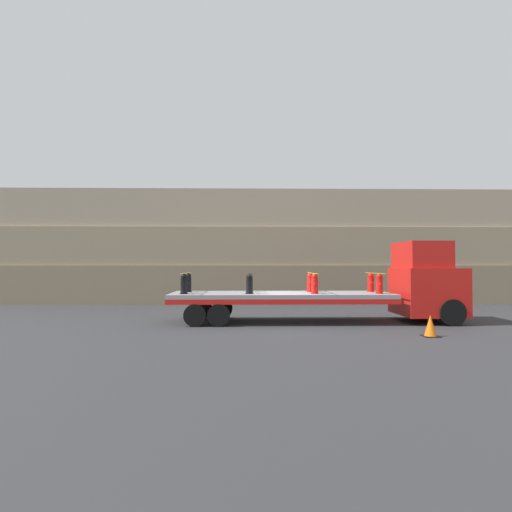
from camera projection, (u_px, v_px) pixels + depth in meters
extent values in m
plane|color=#2D2D30|center=(281.00, 322.00, 16.43)|extent=(120.00, 120.00, 0.00)
cube|color=#84755B|center=(270.00, 284.00, 25.10)|extent=(60.00, 3.00, 2.32)
cube|color=gray|center=(270.00, 247.00, 25.30)|extent=(60.00, 3.00, 2.32)
cube|color=tan|center=(269.00, 211.00, 25.50)|extent=(60.00, 3.00, 2.32)
cube|color=red|center=(427.00, 291.00, 16.57)|extent=(2.39, 2.54, 1.94)
cube|color=red|center=(421.00, 255.00, 16.60)|extent=(1.68, 2.33, 1.08)
cube|color=black|center=(442.00, 282.00, 16.60)|extent=(0.96, 2.23, 1.08)
cylinder|color=black|center=(452.00, 313.00, 15.36)|extent=(1.03, 0.28, 1.03)
cylinder|color=black|center=(424.00, 306.00, 17.77)|extent=(1.03, 0.28, 1.03)
cube|color=gray|center=(281.00, 295.00, 16.45)|extent=(9.02, 2.54, 0.16)
cube|color=red|center=(284.00, 302.00, 15.22)|extent=(9.02, 0.08, 0.20)
cube|color=red|center=(279.00, 297.00, 17.68)|extent=(9.02, 0.08, 0.20)
cylinder|color=black|center=(219.00, 315.00, 15.22)|extent=(0.86, 0.30, 0.86)
cylinder|color=black|center=(223.00, 308.00, 17.56)|extent=(0.86, 0.30, 0.86)
cylinder|color=black|center=(195.00, 315.00, 15.20)|extent=(0.86, 0.30, 0.86)
cylinder|color=black|center=(202.00, 309.00, 17.54)|extent=(0.86, 0.30, 0.86)
cylinder|color=black|center=(184.00, 294.00, 15.82)|extent=(0.33, 0.33, 0.03)
cylinder|color=black|center=(184.00, 286.00, 15.82)|extent=(0.27, 0.27, 0.62)
sphere|color=black|center=(184.00, 277.00, 15.83)|extent=(0.25, 0.25, 0.25)
cylinder|color=black|center=(183.00, 284.00, 15.63)|extent=(0.12, 0.13, 0.12)
cylinder|color=black|center=(185.00, 284.00, 16.02)|extent=(0.12, 0.13, 0.12)
cylinder|color=black|center=(188.00, 292.00, 16.94)|extent=(0.33, 0.33, 0.03)
cylinder|color=black|center=(188.00, 285.00, 16.94)|extent=(0.27, 0.27, 0.62)
sphere|color=black|center=(188.00, 276.00, 16.95)|extent=(0.25, 0.25, 0.25)
cylinder|color=black|center=(187.00, 283.00, 16.75)|extent=(0.12, 0.13, 0.12)
cylinder|color=black|center=(189.00, 283.00, 17.14)|extent=(0.12, 0.13, 0.12)
cylinder|color=black|center=(249.00, 293.00, 15.87)|extent=(0.33, 0.33, 0.03)
cylinder|color=black|center=(249.00, 286.00, 15.88)|extent=(0.27, 0.27, 0.62)
sphere|color=black|center=(249.00, 277.00, 15.88)|extent=(0.25, 0.25, 0.25)
cylinder|color=black|center=(249.00, 284.00, 15.68)|extent=(0.12, 0.13, 0.12)
cylinder|color=black|center=(249.00, 284.00, 16.07)|extent=(0.12, 0.13, 0.12)
cylinder|color=black|center=(249.00, 292.00, 16.99)|extent=(0.33, 0.33, 0.03)
cylinder|color=black|center=(249.00, 285.00, 16.99)|extent=(0.27, 0.27, 0.62)
sphere|color=black|center=(249.00, 276.00, 17.00)|extent=(0.25, 0.25, 0.25)
cylinder|color=black|center=(249.00, 283.00, 16.80)|extent=(0.12, 0.13, 0.12)
cylinder|color=black|center=(249.00, 283.00, 17.19)|extent=(0.12, 0.13, 0.12)
cylinder|color=red|center=(315.00, 293.00, 15.92)|extent=(0.33, 0.33, 0.03)
cylinder|color=red|center=(315.00, 286.00, 15.93)|extent=(0.27, 0.27, 0.62)
sphere|color=red|center=(315.00, 277.00, 15.93)|extent=(0.25, 0.25, 0.25)
cylinder|color=red|center=(315.00, 284.00, 15.73)|extent=(0.12, 0.13, 0.12)
cylinder|color=red|center=(314.00, 284.00, 16.13)|extent=(0.12, 0.13, 0.12)
cylinder|color=red|center=(310.00, 291.00, 17.04)|extent=(0.33, 0.33, 0.03)
cylinder|color=red|center=(310.00, 285.00, 17.05)|extent=(0.27, 0.27, 0.62)
sphere|color=red|center=(310.00, 276.00, 17.05)|extent=(0.25, 0.25, 0.25)
cylinder|color=red|center=(311.00, 283.00, 16.85)|extent=(0.12, 0.13, 0.12)
cylinder|color=red|center=(310.00, 283.00, 17.24)|extent=(0.12, 0.13, 0.12)
cylinder|color=red|center=(379.00, 293.00, 15.97)|extent=(0.33, 0.33, 0.03)
cylinder|color=red|center=(379.00, 286.00, 15.98)|extent=(0.27, 0.27, 0.62)
sphere|color=red|center=(379.00, 277.00, 15.99)|extent=(0.25, 0.25, 0.25)
cylinder|color=red|center=(381.00, 284.00, 15.78)|extent=(0.12, 0.13, 0.12)
cylinder|color=red|center=(378.00, 284.00, 16.18)|extent=(0.12, 0.13, 0.12)
cylinder|color=red|center=(371.00, 291.00, 17.09)|extent=(0.33, 0.33, 0.03)
cylinder|color=red|center=(371.00, 284.00, 17.10)|extent=(0.27, 0.27, 0.62)
sphere|color=red|center=(371.00, 276.00, 17.11)|extent=(0.25, 0.25, 0.25)
cylinder|color=red|center=(372.00, 283.00, 16.90)|extent=(0.12, 0.13, 0.12)
cylinder|color=red|center=(369.00, 283.00, 17.30)|extent=(0.12, 0.13, 0.12)
cube|color=yellow|center=(186.00, 273.00, 16.40)|extent=(0.05, 2.74, 0.01)
cube|color=yellow|center=(312.00, 273.00, 16.50)|extent=(0.05, 2.74, 0.01)
cube|color=yellow|center=(375.00, 273.00, 16.55)|extent=(0.05, 2.74, 0.01)
cube|color=black|center=(430.00, 336.00, 13.08)|extent=(0.51, 0.51, 0.03)
cone|color=orange|center=(430.00, 325.00, 13.09)|extent=(0.39, 0.39, 0.69)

